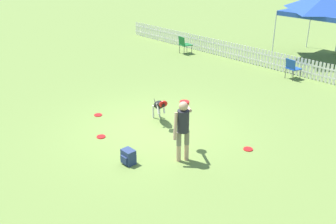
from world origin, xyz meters
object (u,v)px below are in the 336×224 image
(frisbee_near_dog, at_px, (101,137))
(backpack_on_grass, at_px, (128,157))
(folding_chair_center, at_px, (184,43))
(folding_chair_blue_left, at_px, (292,67))
(frisbee_midfield, at_px, (248,149))
(canopy_tent_main, at_px, (330,3))
(leaping_dog, at_px, (159,105))
(frisbee_near_handler, at_px, (98,115))
(handler_person, at_px, (183,124))

(frisbee_near_dog, bearing_deg, backpack_on_grass, -9.47)
(frisbee_near_dog, distance_m, folding_chair_center, 9.18)
(backpack_on_grass, distance_m, folding_chair_blue_left, 8.57)
(folding_chair_blue_left, bearing_deg, frisbee_midfield, 123.14)
(frisbee_near_dog, distance_m, folding_chair_blue_left, 8.32)
(folding_chair_center, height_order, canopy_tent_main, canopy_tent_main)
(frisbee_near_dog, xyz_separation_m, backpack_on_grass, (1.60, -0.27, 0.17))
(frisbee_near_dog, bearing_deg, folding_chair_blue_left, 84.10)
(folding_chair_blue_left, distance_m, canopy_tent_main, 4.20)
(folding_chair_center, bearing_deg, backpack_on_grass, 140.78)
(frisbee_near_dog, relative_size, canopy_tent_main, 0.07)
(frisbee_near_dog, relative_size, folding_chair_blue_left, 0.29)
(leaping_dog, xyz_separation_m, frisbee_near_dog, (-0.37, -1.80, -0.54))
(folding_chair_center, bearing_deg, canopy_tent_main, -128.16)
(frisbee_near_handler, height_order, frisbee_midfield, same)
(frisbee_near_dog, distance_m, canopy_tent_main, 12.15)
(folding_chair_center, bearing_deg, leaping_dog, 142.94)
(leaping_dog, bearing_deg, frisbee_midfield, 129.06)
(frisbee_near_handler, bearing_deg, frisbee_near_dog, -29.67)
(handler_person, relative_size, backpack_on_grass, 4.22)
(frisbee_near_handler, relative_size, canopy_tent_main, 0.07)
(handler_person, height_order, leaping_dog, handler_person)
(frisbee_near_dog, relative_size, backpack_on_grass, 0.66)
(canopy_tent_main, bearing_deg, frisbee_near_dog, -91.18)
(folding_chair_center, bearing_deg, handler_person, 147.98)
(handler_person, xyz_separation_m, frisbee_near_dog, (-2.34, -0.82, -0.94))
(frisbee_near_handler, bearing_deg, handler_person, 1.31)
(handler_person, bearing_deg, folding_chair_center, 71.85)
(frisbee_near_dog, bearing_deg, frisbee_near_handler, 150.33)
(handler_person, height_order, canopy_tent_main, canopy_tent_main)
(frisbee_near_dog, xyz_separation_m, frisbee_midfield, (3.13, 2.40, 0.00))
(leaping_dog, bearing_deg, canopy_tent_main, -152.54)
(frisbee_midfield, xyz_separation_m, canopy_tent_main, (-2.88, 9.48, 2.52))
(folding_chair_center, bearing_deg, folding_chair_blue_left, -162.99)
(frisbee_midfield, bearing_deg, frisbee_near_handler, -159.38)
(backpack_on_grass, xyz_separation_m, folding_chair_blue_left, (-0.75, 8.53, 0.31))
(canopy_tent_main, bearing_deg, frisbee_midfield, -73.09)
(folding_chair_blue_left, xyz_separation_m, canopy_tent_main, (-0.61, 3.62, 2.04))
(backpack_on_grass, bearing_deg, frisbee_near_handler, 160.87)
(handler_person, xyz_separation_m, frisbee_near_handler, (-3.63, -0.08, -0.94))
(handler_person, height_order, frisbee_near_handler, handler_person)
(backpack_on_grass, bearing_deg, folding_chair_center, 127.91)
(leaping_dog, height_order, backpack_on_grass, leaping_dog)
(frisbee_near_handler, distance_m, frisbee_midfield, 4.72)
(frisbee_midfield, relative_size, canopy_tent_main, 0.07)
(folding_chair_center, xyz_separation_m, canopy_tent_main, (4.98, 4.02, 2.02))
(leaping_dog, bearing_deg, folding_chair_blue_left, -157.52)
(frisbee_near_handler, xyz_separation_m, backpack_on_grass, (2.89, -1.00, 0.17))
(handler_person, bearing_deg, canopy_tent_main, 37.45)
(frisbee_midfield, bearing_deg, backpack_on_grass, -119.87)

